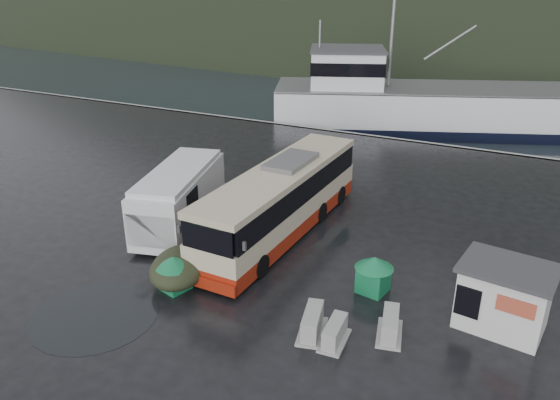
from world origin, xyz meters
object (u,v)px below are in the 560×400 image
at_px(waste_bin_left, 176,288).
at_px(ticket_kiosk, 498,326).
at_px(waste_bin_right, 372,291).
at_px(fishing_trawler, 427,113).
at_px(jersey_barrier_b, 389,335).
at_px(jersey_barrier_a, 334,342).
at_px(coach_bus, 281,232).
at_px(jersey_barrier_c, 312,333).
at_px(white_van, 182,225).
at_px(dome_tent, 181,280).

bearing_deg(waste_bin_left, ticket_kiosk, 14.35).
relative_size(waste_bin_right, ticket_kiosk, 0.49).
distance_m(waste_bin_right, fishing_trawler, 27.75).
distance_m(ticket_kiosk, jersey_barrier_b, 3.77).
distance_m(jersey_barrier_a, jersey_barrier_b, 1.85).
xyz_separation_m(coach_bus, jersey_barrier_c, (4.10, -6.16, 0.00)).
bearing_deg(ticket_kiosk, white_van, -178.75).
bearing_deg(ticket_kiosk, waste_bin_right, -174.45).
height_order(dome_tent, ticket_kiosk, ticket_kiosk).
bearing_deg(coach_bus, ticket_kiosk, -15.81).
relative_size(jersey_barrier_b, jersey_barrier_c, 0.96).
distance_m(ticket_kiosk, jersey_barrier_a, 5.62).
bearing_deg(jersey_barrier_a, dome_tent, 171.93).
relative_size(jersey_barrier_a, fishing_trawler, 0.05).
bearing_deg(waste_bin_left, jersey_barrier_c, -2.56).
relative_size(waste_bin_left, fishing_trawler, 0.05).
bearing_deg(white_van, coach_bus, 2.72).
height_order(coach_bus, ticket_kiosk, coach_bus).
xyz_separation_m(dome_tent, jersey_barrier_a, (6.57, -0.93, 0.00)).
xyz_separation_m(dome_tent, jersey_barrier_b, (8.05, 0.17, 0.00)).
bearing_deg(fishing_trawler, dome_tent, -116.58).
xyz_separation_m(ticket_kiosk, jersey_barrier_c, (-5.44, -3.08, 0.00)).
distance_m(ticket_kiosk, jersey_barrier_c, 6.25).
relative_size(waste_bin_left, dome_tent, 0.45).
bearing_deg(jersey_barrier_c, waste_bin_right, 72.52).
bearing_deg(waste_bin_right, dome_tent, -160.00).
bearing_deg(fishing_trawler, waste_bin_left, -116.21).
distance_m(white_van, jersey_barrier_b, 11.47).
bearing_deg(jersey_barrier_b, waste_bin_right, 118.87).
height_order(jersey_barrier_b, jersey_barrier_c, jersey_barrier_c).
bearing_deg(jersey_barrier_c, jersey_barrier_b, 23.27).
distance_m(jersey_barrier_a, fishing_trawler, 31.10).
height_order(coach_bus, jersey_barrier_a, coach_bus).
height_order(white_van, jersey_barrier_c, white_van).
xyz_separation_m(waste_bin_right, dome_tent, (-6.78, -2.47, 0.00)).
bearing_deg(waste_bin_left, dome_tent, 104.25).
bearing_deg(fishing_trawler, waste_bin_right, -103.04).
bearing_deg(coach_bus, dome_tent, -104.98).
height_order(dome_tent, jersey_barrier_b, dome_tent).
height_order(ticket_kiosk, jersey_barrier_c, ticket_kiosk).
bearing_deg(jersey_barrier_b, coach_bus, 141.06).
relative_size(dome_tent, jersey_barrier_c, 1.83).
xyz_separation_m(dome_tent, jersey_barrier_c, (5.75, -0.82, 0.00)).
relative_size(white_van, fishing_trawler, 0.23).
distance_m(waste_bin_left, waste_bin_right, 7.30).
distance_m(white_van, waste_bin_right, 9.67).
xyz_separation_m(white_van, jersey_barrier_a, (9.34, -4.91, 0.00)).
bearing_deg(jersey_barrier_b, waste_bin_left, -174.66).
relative_size(waste_bin_right, fishing_trawler, 0.05).
bearing_deg(coach_bus, jersey_barrier_a, -49.78).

